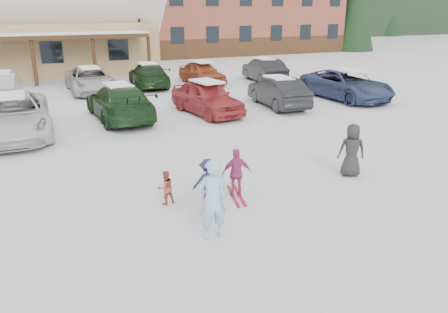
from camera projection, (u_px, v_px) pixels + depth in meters
name	position (u px, v px, depth m)	size (l,w,h in m)	color
ground	(230.00, 209.00, 10.54)	(160.00, 160.00, 0.00)	white
lamp_post	(140.00, 28.00, 32.60)	(0.50, 0.25, 5.53)	black
conifer_3	(115.00, 3.00, 49.22)	(3.96, 3.96, 9.18)	black
adult_skier	(212.00, 200.00, 8.98)	(0.64, 0.42, 1.75)	#9AC6DC
toddler_red	(166.00, 187.00, 10.72)	(0.42, 0.33, 0.87)	#AE4336
child_navy	(208.00, 182.00, 10.63)	(0.77, 0.44, 1.19)	#1D2746
skis_child_navy	(209.00, 204.00, 10.82)	(0.20, 1.40, 0.03)	#AF1930
child_magenta	(237.00, 173.00, 11.07)	(0.75, 0.31, 1.29)	#B13674
skis_child_magenta	(236.00, 196.00, 11.28)	(0.20, 1.40, 0.03)	#AF1930
bystander_dark	(352.00, 150.00, 12.43)	(0.75, 0.49, 1.53)	#272629
parked_car_2	(13.00, 116.00, 16.29)	(2.61, 5.65, 1.57)	silver
parked_car_3	(119.00, 102.00, 18.80)	(2.13, 5.24, 1.52)	#183619
parked_car_4	(207.00, 98.00, 19.79)	(1.77, 4.41, 1.50)	#A92D33
parked_car_5	(278.00, 92.00, 21.28)	(1.51, 4.34, 1.43)	black
parked_car_6	(346.00, 85.00, 23.07)	(2.51, 5.45, 1.51)	navy
parked_car_9	(2.00, 87.00, 22.53)	(1.57, 4.52, 1.49)	#ABAAAE
parked_car_10	(90.00, 80.00, 24.88)	(2.36, 5.11, 1.42)	#BABABA
parked_car_11	(149.00, 75.00, 26.63)	(1.99, 4.91, 1.42)	black
parked_car_12	(202.00, 73.00, 27.63)	(1.66, 4.13, 1.41)	#AA4C28
parked_car_13	(264.00, 70.00, 28.42)	(1.59, 4.56, 1.50)	black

